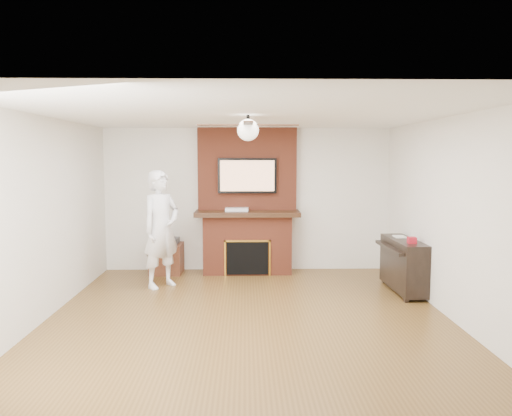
{
  "coord_description": "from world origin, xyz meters",
  "views": [
    {
      "loc": [
        -0.04,
        -6.01,
        2.0
      ],
      "look_at": [
        0.11,
        0.9,
        1.29
      ],
      "focal_mm": 35.0,
      "sensor_mm": 36.0,
      "label": 1
    }
  ],
  "objects_px": {
    "fireplace": "(247,215)",
    "person": "(161,229)",
    "piano": "(403,264)",
    "side_table": "(167,257)"
  },
  "relations": [
    {
      "from": "side_table",
      "to": "piano",
      "type": "bearing_deg",
      "value": -17.44
    },
    {
      "from": "piano",
      "to": "fireplace",
      "type": "bearing_deg",
      "value": 148.08
    },
    {
      "from": "person",
      "to": "piano",
      "type": "height_order",
      "value": "person"
    },
    {
      "from": "person",
      "to": "side_table",
      "type": "height_order",
      "value": "person"
    },
    {
      "from": "fireplace",
      "to": "side_table",
      "type": "distance_m",
      "value": 1.57
    },
    {
      "from": "fireplace",
      "to": "person",
      "type": "height_order",
      "value": "fireplace"
    },
    {
      "from": "piano",
      "to": "person",
      "type": "bearing_deg",
      "value": 172.51
    },
    {
      "from": "person",
      "to": "piano",
      "type": "relative_size",
      "value": 1.49
    },
    {
      "from": "fireplace",
      "to": "person",
      "type": "bearing_deg",
      "value": -143.5
    },
    {
      "from": "fireplace",
      "to": "person",
      "type": "distance_m",
      "value": 1.65
    }
  ]
}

